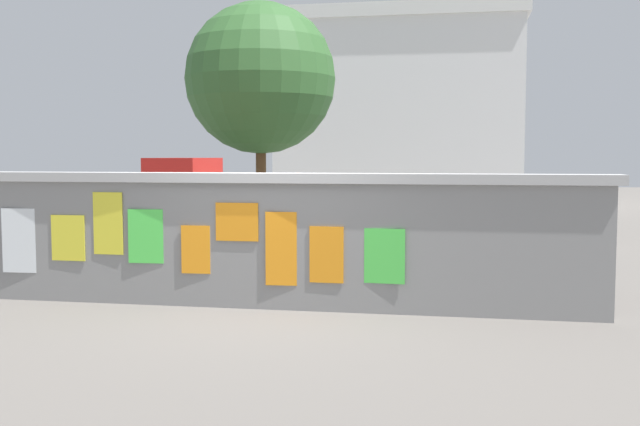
{
  "coord_description": "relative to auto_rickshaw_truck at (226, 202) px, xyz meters",
  "views": [
    {
      "loc": [
        2.24,
        -8.9,
        1.9
      ],
      "look_at": [
        0.32,
        1.35,
        1.09
      ],
      "focal_mm": 41.57,
      "sensor_mm": 36.0,
      "label": 1
    }
  ],
  "objects": [
    {
      "name": "ground",
      "position": [
        2.66,
        1.72,
        -0.9
      ],
      "size": [
        60.0,
        60.0,
        0.0
      ],
      "primitive_type": "plane",
      "color": "#605B56"
    },
    {
      "name": "poster_wall",
      "position": [
        2.65,
        -6.28,
        -0.03
      ],
      "size": [
        8.21,
        0.42,
        1.69
      ],
      "color": "gray",
      "rests_on": "ground"
    },
    {
      "name": "auto_rickshaw_truck",
      "position": [
        0.0,
        0.0,
        0.0
      ],
      "size": [
        3.74,
        1.88,
        1.85
      ],
      "color": "black",
      "rests_on": "ground"
    },
    {
      "name": "car_parked",
      "position": [
        5.21,
        0.96,
        -0.17
      ],
      "size": [
        3.97,
        2.12,
        1.4
      ],
      "color": "black",
      "rests_on": "ground"
    },
    {
      "name": "motorcycle",
      "position": [
        5.65,
        -4.56,
        -0.44
      ],
      "size": [
        1.88,
        0.67,
        0.87
      ],
      "color": "black",
      "rests_on": "ground"
    },
    {
      "name": "bicycle_near",
      "position": [
        3.67,
        -3.23,
        -0.54
      ],
      "size": [
        1.71,
        0.44,
        0.95
      ],
      "color": "black",
      "rests_on": "ground"
    },
    {
      "name": "bicycle_far",
      "position": [
        -0.7,
        -3.79,
        -0.54
      ],
      "size": [
        1.7,
        0.44,
        0.95
      ],
      "color": "black",
      "rests_on": "ground"
    },
    {
      "name": "person_walking",
      "position": [
        2.27,
        -3.09,
        0.09
      ],
      "size": [
        0.35,
        0.35,
        1.62
      ],
      "color": "#BF6626",
      "rests_on": "ground"
    },
    {
      "name": "tree_roadside",
      "position": [
        -0.35,
        4.22,
        3.06
      ],
      "size": [
        4.04,
        4.04,
        5.98
      ],
      "color": "brown",
      "rests_on": "ground"
    },
    {
      "name": "building_background",
      "position": [
        2.6,
        15.23,
        2.82
      ],
      "size": [
        9.46,
        7.06,
        7.41
      ],
      "color": "white",
      "rests_on": "ground"
    }
  ]
}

